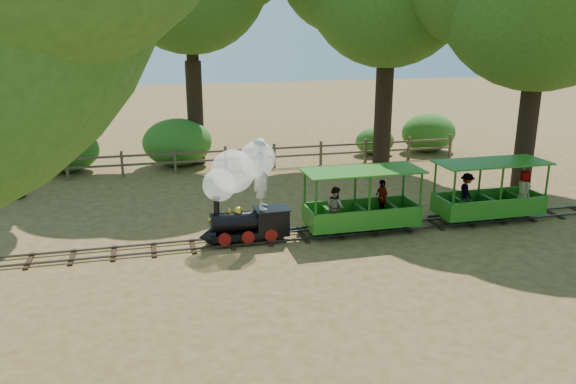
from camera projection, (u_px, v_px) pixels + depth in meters
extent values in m
plane|color=#9C7843|center=(303.00, 237.00, 15.42)|extent=(90.00, 90.00, 0.00)
cube|color=#3F3D3A|center=(306.00, 238.00, 15.12)|extent=(22.00, 0.05, 0.05)
cube|color=#3F3D3A|center=(300.00, 231.00, 15.68)|extent=(22.00, 0.05, 0.05)
cube|color=#382314|center=(303.00, 236.00, 15.41)|extent=(0.12, 1.00, 0.05)
cube|color=#382314|center=(114.00, 253.00, 14.24)|extent=(0.12, 1.00, 0.05)
cube|color=#382314|center=(466.00, 222.00, 16.59)|extent=(0.12, 1.00, 0.05)
cube|color=black|center=(249.00, 233.00, 14.99)|extent=(2.08, 0.66, 0.17)
cylinder|color=black|center=(237.00, 221.00, 14.82)|extent=(1.32, 0.53, 0.53)
cylinder|color=black|center=(216.00, 206.00, 14.56)|extent=(0.15, 0.15, 0.42)
sphere|color=gold|center=(238.00, 211.00, 14.75)|extent=(0.25, 0.25, 0.25)
cylinder|color=gold|center=(229.00, 211.00, 14.69)|extent=(0.09, 0.09, 0.09)
cube|color=black|center=(272.00, 219.00, 15.04)|extent=(0.85, 0.66, 0.52)
cube|color=black|center=(272.00, 209.00, 14.96)|extent=(0.90, 0.72, 0.04)
cone|color=black|center=(207.00, 237.00, 14.73)|extent=(0.43, 0.60, 0.60)
cylinder|color=gold|center=(210.00, 220.00, 14.63)|extent=(0.09, 0.13, 0.13)
cylinder|color=maroon|center=(225.00, 239.00, 14.51)|extent=(0.34, 0.06, 0.34)
cylinder|color=maroon|center=(221.00, 231.00, 15.14)|extent=(0.34, 0.06, 0.34)
cylinder|color=maroon|center=(248.00, 237.00, 14.65)|extent=(0.34, 0.06, 0.34)
cylinder|color=maroon|center=(244.00, 229.00, 15.29)|extent=(0.34, 0.06, 0.34)
cylinder|color=maroon|center=(271.00, 235.00, 14.80)|extent=(0.34, 0.06, 0.34)
cylinder|color=maroon|center=(266.00, 227.00, 15.43)|extent=(0.34, 0.06, 0.34)
sphere|color=white|center=(219.00, 185.00, 14.48)|extent=(0.85, 0.85, 0.85)
sphere|color=white|center=(233.00, 171.00, 14.52)|extent=(1.13, 1.13, 1.13)
sphere|color=white|center=(257.00, 159.00, 14.64)|extent=(0.94, 0.94, 0.94)
imported|color=silver|center=(262.00, 174.00, 14.68)|extent=(0.56, 0.75, 1.89)
cube|color=#2A791A|center=(361.00, 222.00, 15.73)|extent=(3.14, 1.20, 0.09)
cube|color=#195814|center=(361.00, 225.00, 15.76)|extent=(2.83, 0.46, 0.13)
cube|color=#2A791A|center=(369.00, 219.00, 15.13)|extent=(3.14, 0.06, 0.46)
cube|color=#2A791A|center=(354.00, 206.00, 16.18)|extent=(3.14, 0.06, 0.46)
cube|color=#2A791A|center=(363.00, 171.00, 15.31)|extent=(3.28, 1.34, 0.05)
cylinder|color=#195814|center=(316.00, 206.00, 14.66)|extent=(0.06, 0.06, 1.48)
cylinder|color=#195814|center=(305.00, 195.00, 15.68)|extent=(0.06, 0.06, 1.48)
cylinder|color=#195814|center=(420.00, 198.00, 15.37)|extent=(0.06, 0.06, 1.48)
cylinder|color=#195814|center=(403.00, 188.00, 16.38)|extent=(0.06, 0.06, 1.48)
cube|color=#195814|center=(329.00, 217.00, 15.44)|extent=(0.11, 1.02, 0.37)
cube|color=#195814|center=(361.00, 214.00, 15.66)|extent=(0.11, 1.02, 0.37)
cube|color=#195814|center=(392.00, 211.00, 15.89)|extent=(0.11, 1.02, 0.37)
cylinder|color=black|center=(330.00, 231.00, 15.22)|extent=(0.26, 0.06, 0.26)
cylinder|color=black|center=(323.00, 224.00, 15.81)|extent=(0.26, 0.06, 0.26)
cylinder|color=black|center=(399.00, 225.00, 15.69)|extent=(0.26, 0.06, 0.26)
cylinder|color=black|center=(389.00, 218.00, 16.28)|extent=(0.26, 0.06, 0.26)
imported|color=gray|center=(335.00, 207.00, 15.07)|extent=(0.58, 0.65, 1.11)
imported|color=gray|center=(382.00, 198.00, 15.94)|extent=(0.32, 0.65, 1.08)
cube|color=#2A791A|center=(487.00, 211.00, 16.67)|extent=(3.14, 1.20, 0.09)
cube|color=#195814|center=(487.00, 214.00, 16.70)|extent=(2.83, 0.46, 0.13)
cube|color=#2A791A|center=(500.00, 208.00, 16.07)|extent=(3.14, 0.06, 0.46)
cube|color=#2A791A|center=(478.00, 197.00, 17.11)|extent=(3.14, 0.06, 0.46)
cube|color=#2A791A|center=(492.00, 162.00, 16.25)|extent=(3.28, 1.34, 0.05)
cylinder|color=#195814|center=(454.00, 196.00, 15.60)|extent=(0.06, 0.06, 1.48)
cylinder|color=#195814|center=(435.00, 185.00, 16.62)|extent=(0.06, 0.06, 1.48)
cylinder|color=#195814|center=(546.00, 188.00, 16.30)|extent=(0.06, 0.06, 1.48)
cylinder|color=#195814|center=(522.00, 179.00, 17.32)|extent=(0.06, 0.06, 1.48)
cube|color=#195814|center=(460.00, 206.00, 16.38)|extent=(0.11, 1.02, 0.37)
cube|color=#195814|center=(488.00, 203.00, 16.60)|extent=(0.11, 1.02, 0.37)
cube|color=#195814|center=(516.00, 201.00, 16.82)|extent=(0.11, 1.02, 0.37)
cylinder|color=black|center=(462.00, 219.00, 16.16)|extent=(0.26, 0.06, 0.26)
cylinder|color=black|center=(451.00, 213.00, 16.75)|extent=(0.26, 0.06, 0.26)
cylinder|color=black|center=(523.00, 214.00, 16.63)|extent=(0.26, 0.06, 0.26)
cylinder|color=black|center=(510.00, 207.00, 17.22)|extent=(0.26, 0.06, 0.26)
imported|color=gray|center=(467.00, 192.00, 16.49)|extent=(0.54, 0.78, 1.11)
imported|color=gray|center=(523.00, 190.00, 16.46)|extent=(0.47, 0.64, 1.20)
cylinder|color=#2D2116|center=(7.00, 143.00, 18.49)|extent=(0.70, 0.70, 3.73)
cylinder|color=#2D2116|center=(195.00, 113.00, 23.19)|extent=(0.66, 0.66, 4.25)
cylinder|color=#2D2116|center=(191.00, 29.00, 22.25)|extent=(0.50, 0.50, 2.43)
cylinder|color=#2D2116|center=(383.00, 117.00, 23.13)|extent=(0.72, 0.72, 3.96)
cylinder|color=#2D2116|center=(387.00, 39.00, 22.25)|extent=(0.54, 0.54, 2.27)
cylinder|color=#2D2116|center=(526.00, 136.00, 19.80)|extent=(0.68, 0.68, 3.72)
cylinder|color=#2D2116|center=(536.00, 51.00, 18.97)|extent=(0.51, 0.51, 2.13)
cube|color=brown|center=(9.00, 170.00, 20.61)|extent=(0.10, 0.10, 1.00)
cube|color=brown|center=(67.00, 167.00, 21.08)|extent=(0.10, 0.10, 1.00)
cube|color=brown|center=(122.00, 164.00, 21.55)|extent=(0.10, 0.10, 1.00)
cube|color=brown|center=(175.00, 161.00, 22.02)|extent=(0.10, 0.10, 1.00)
cube|color=brown|center=(226.00, 158.00, 22.49)|extent=(0.10, 0.10, 1.00)
cube|color=brown|center=(274.00, 156.00, 22.96)|extent=(0.10, 0.10, 1.00)
cube|color=brown|center=(321.00, 153.00, 23.43)|extent=(0.10, 0.10, 1.00)
cube|color=brown|center=(366.00, 151.00, 23.89)|extent=(0.10, 0.10, 1.00)
cube|color=brown|center=(409.00, 148.00, 24.36)|extent=(0.10, 0.10, 1.00)
cube|color=brown|center=(450.00, 146.00, 24.83)|extent=(0.10, 0.10, 1.00)
cube|color=brown|center=(250.00, 150.00, 22.64)|extent=(18.00, 0.06, 0.08)
cube|color=brown|center=(250.00, 158.00, 22.74)|extent=(18.00, 0.06, 0.08)
ellipsoid|color=#2D6B1E|center=(65.00, 150.00, 22.14)|extent=(2.60, 2.00, 1.80)
ellipsoid|color=#2D6B1E|center=(177.00, 142.00, 23.14)|extent=(2.84, 2.19, 1.97)
ellipsoid|color=#2D6B1E|center=(375.00, 141.00, 25.30)|extent=(1.77, 1.37, 1.23)
ellipsoid|color=#2D6B1E|center=(429.00, 133.00, 25.84)|extent=(2.55, 1.96, 1.76)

